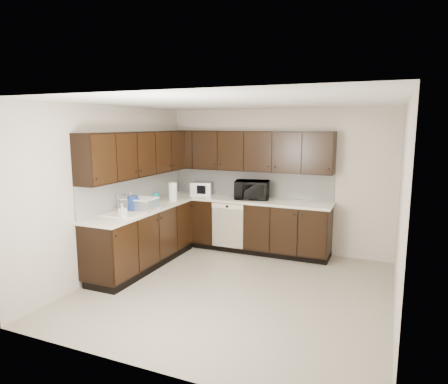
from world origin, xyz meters
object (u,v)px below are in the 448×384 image
Objects in this scene: sink at (130,216)px; blue_pitcher at (133,204)px; storage_bin at (140,204)px; toaster_oven at (201,188)px; microwave at (252,190)px.

sink is 0.19m from blue_pitcher.
blue_pitcher is (-0.03, -0.12, 0.03)m from storage_bin.
sink reaches higher than blue_pitcher.
storage_bin is (-0.26, -1.59, -0.03)m from toaster_oven.
blue_pitcher is at bearing 72.51° from sink.
storage_bin is at bearing -142.55° from microwave.
microwave reaches higher than blue_pitcher.
toaster_oven is at bearing 67.80° from blue_pitcher.
microwave is 2.44× the size of blue_pitcher.
microwave reaches higher than sink.
blue_pitcher is (-0.29, -1.71, 0.00)m from toaster_oven.
sink is at bearing -116.53° from toaster_oven.
microwave is 1.01m from toaster_oven.
sink is 1.40× the size of microwave.
toaster_oven is at bearing 164.19° from microwave.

